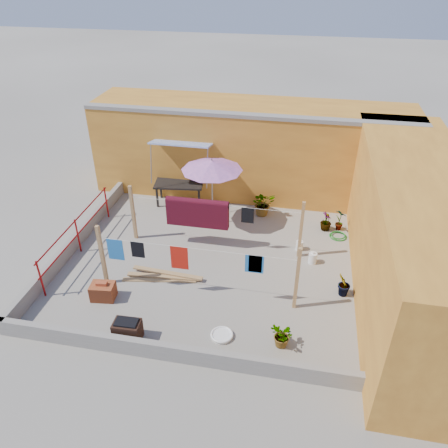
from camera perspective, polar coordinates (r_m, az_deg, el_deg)
The scene contains 21 objects.
ground at distance 12.57m, azimuth -1.98°, elevation -4.99°, with size 80.00×80.00×0.00m, color #9E998E.
wall_back at distance 15.73m, azimuth 3.51°, elevation 9.77°, with size 11.00×3.27×3.21m.
wall_right at distance 11.79m, azimuth 23.35°, elevation -1.30°, with size 2.40×9.00×3.20m, color gold.
parapet_front at distance 9.89m, azimuth -6.75°, elevation -16.32°, with size 8.30×0.16×0.44m, color gray.
parapet_left at distance 13.80m, azimuth -18.77°, elevation -2.05°, with size 0.16×7.30×0.44m, color gray.
red_railing at distance 13.29m, azimuth -18.66°, elevation -0.85°, with size 0.05×4.20×1.10m.
clothesline_rig at distance 12.47m, azimuth -3.36°, elevation 0.60°, with size 5.09×2.35×1.80m.
patio_umbrella at distance 13.35m, azimuth -1.59°, elevation 7.62°, with size 2.17×2.17×2.28m.
outdoor_table at distance 15.23m, azimuth -5.89°, elevation 5.10°, with size 1.75×1.03×0.78m.
brick_stack at distance 11.65m, azimuth -15.52°, elevation -8.46°, with size 0.64×0.50×0.52m.
lumber_pile at distance 12.06m, azimuth -7.91°, elevation -6.79°, with size 2.16×0.61×0.13m.
brazier at distance 10.43m, azimuth -12.49°, elevation -13.42°, with size 0.63×0.43×0.55m.
white_basin at distance 10.40m, azimuth -0.29°, elevation -14.30°, with size 0.53×0.53×0.09m.
water_jug_a at distance 12.69m, azimuth 11.50°, elevation -4.38°, with size 0.24×0.24×0.37m.
water_jug_b at distance 13.17m, azimuth 9.82°, elevation -2.77°, with size 0.21×0.21×0.34m.
green_hose at distance 14.06m, azimuth 14.67°, elevation -1.50°, with size 0.54×0.54×0.08m.
plant_back_a at distance 14.62m, azimuth 5.13°, elevation 2.69°, with size 0.76×0.66×0.85m, color #245718.
plant_back_b at distance 14.18m, azimuth 13.17°, elevation 0.34°, with size 0.35×0.35×0.62m, color #245718.
plant_right_a at distance 14.25m, azimuth 14.92°, elevation 0.56°, with size 0.40×0.27×0.75m, color #245718.
plant_right_b at distance 11.63m, azimuth 15.38°, elevation -7.67°, with size 0.39×0.32×0.71m, color #245718.
plant_right_c at distance 10.11m, azimuth 7.68°, elevation -14.33°, with size 0.54×0.47×0.60m, color #245718.
Camera 1 is at (2.33, -9.74, 7.59)m, focal length 35.00 mm.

